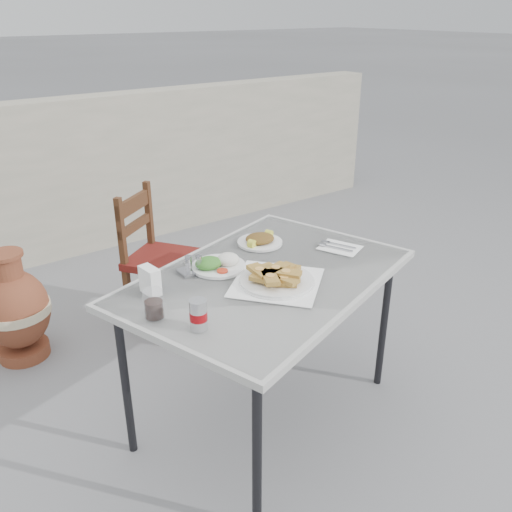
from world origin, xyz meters
TOP-DOWN VIEW (x-y plane):
  - ground at (0.00, 0.00)m, footprint 80.00×80.00m
  - cafe_table at (0.01, 0.02)m, footprint 1.45×1.19m
  - pide_plate at (-0.00, -0.07)m, footprint 0.50×0.50m
  - salad_rice_plate at (-0.12, 0.20)m, footprint 0.24×0.24m
  - salad_chopped_plate at (0.19, 0.31)m, footprint 0.22×0.22m
  - soda_can at (-0.44, -0.18)m, footprint 0.06×0.06m
  - cola_glass at (-0.53, -0.01)m, footprint 0.08×0.08m
  - napkin_holder at (-0.46, 0.16)m, footprint 0.07×0.10m
  - condiment_caddy at (-0.24, 0.23)m, footprint 0.11×0.09m
  - cutlery_napkin at (0.46, 0.05)m, footprint 0.21×0.23m
  - chair at (0.01, 1.12)m, footprint 0.52×0.52m
  - terracotta_urn at (-0.80, 1.22)m, footprint 0.37×0.37m
  - back_wall at (0.00, 2.50)m, footprint 6.00×0.25m

SIDE VIEW (x-z plane):
  - ground at x=0.00m, z-range 0.00..0.00m
  - terracotta_urn at x=-0.80m, z-range -0.02..0.62m
  - chair at x=0.01m, z-range 0.01..0.86m
  - back_wall at x=0.00m, z-range 0.00..1.20m
  - cafe_table at x=0.01m, z-range 0.33..1.09m
  - cutlery_napkin at x=0.46m, z-range 0.76..0.77m
  - salad_chopped_plate at x=0.19m, z-range 0.75..0.80m
  - salad_rice_plate at x=-0.12m, z-range 0.75..0.81m
  - condiment_caddy at x=-0.24m, z-range 0.75..0.83m
  - pide_plate at x=0.00m, z-range 0.76..0.83m
  - cola_glass at x=-0.53m, z-range 0.75..0.86m
  - napkin_holder at x=-0.46m, z-range 0.76..0.87m
  - soda_can at x=-0.44m, z-range 0.76..0.88m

